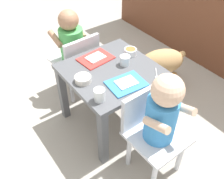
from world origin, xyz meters
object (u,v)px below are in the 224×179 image
at_px(water_cup_right, 99,96).
at_px(cereal_bowl_right_side, 130,52).
at_px(seated_child_right, 160,115).
at_px(food_tray_right, 126,83).
at_px(dining_table, 112,81).
at_px(dog, 158,62).
at_px(water_cup_left, 125,61).
at_px(food_tray_left, 96,58).
at_px(spoon_by_left_tray, 156,74).
at_px(seated_child_left, 73,45).
at_px(veggie_bowl_near, 83,79).

bearing_deg(water_cup_right, cereal_bowl_right_side, 120.35).
xyz_separation_m(seated_child_right, food_tray_right, (-0.27, 0.01, 0.01)).
xyz_separation_m(seated_child_right, cereal_bowl_right_side, (-0.48, 0.22, 0.03)).
relative_size(dining_table, water_cup_right, 7.66).
bearing_deg(cereal_bowl_right_side, dining_table, -71.78).
distance_m(dog, water_cup_left, 0.48).
height_order(seated_child_right, dog, seated_child_right).
height_order(dining_table, water_cup_left, water_cup_left).
bearing_deg(food_tray_left, water_cup_right, -30.60).
height_order(dog, spoon_by_left_tray, spoon_by_left_tray).
bearing_deg(food_tray_left, seated_child_left, -177.64).
relative_size(dog, water_cup_left, 7.37).
distance_m(food_tray_right, spoon_by_left_tray, 0.19).
relative_size(water_cup_right, spoon_by_left_tray, 0.80).
relative_size(dining_table, food_tray_right, 2.42).
bearing_deg(dog, seated_child_left, -121.83).
relative_size(seated_child_left, cereal_bowl_right_side, 8.34).
relative_size(seated_child_right, spoon_by_left_tray, 7.94).
bearing_deg(water_cup_right, seated_child_left, 163.28).
height_order(dining_table, spoon_by_left_tray, spoon_by_left_tray).
bearing_deg(seated_child_left, spoon_by_left_tray, 18.35).
xyz_separation_m(dining_table, seated_child_left, (-0.42, -0.02, 0.05)).
height_order(seated_child_left, seated_child_right, seated_child_right).
relative_size(water_cup_right, cereal_bowl_right_side, 0.88).
xyz_separation_m(seated_child_left, seated_child_right, (0.84, -0.00, 0.02)).
distance_m(dog, spoon_by_left_tray, 0.48).
bearing_deg(veggie_bowl_near, seated_child_right, 20.92).
height_order(dining_table, veggie_bowl_near, veggie_bowl_near).
xyz_separation_m(food_tray_right, water_cup_left, (-0.15, 0.11, 0.02)).
height_order(water_cup_left, cereal_bowl_right_side, water_cup_left).
xyz_separation_m(water_cup_right, cereal_bowl_right_side, (-0.23, 0.39, -0.01)).
height_order(seated_child_left, water_cup_right, seated_child_left).
distance_m(dining_table, food_tray_right, 0.17).
bearing_deg(water_cup_right, food_tray_left, 149.40).
xyz_separation_m(seated_child_right, water_cup_left, (-0.42, 0.12, 0.03)).
bearing_deg(dining_table, water_cup_right, -50.40).
bearing_deg(seated_child_left, cereal_bowl_right_side, 30.93).
distance_m(veggie_bowl_near, cereal_bowl_right_side, 0.38).
xyz_separation_m(seated_child_left, dog, (0.32, 0.52, -0.18)).
distance_m(seated_child_right, food_tray_right, 0.27).
relative_size(water_cup_left, water_cup_right, 0.90).
height_order(dining_table, food_tray_right, food_tray_right).
bearing_deg(food_tray_right, seated_child_right, -2.51).
bearing_deg(cereal_bowl_right_side, seated_child_left, -149.07).
bearing_deg(dining_table, veggie_bowl_near, -93.07).
distance_m(dog, food_tray_right, 0.61).
xyz_separation_m(dining_table, seated_child_right, (0.42, -0.03, 0.07)).
height_order(food_tray_left, spoon_by_left_tray, food_tray_left).
distance_m(water_cup_right, veggie_bowl_near, 0.18).
height_order(seated_child_left, dog, seated_child_left).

